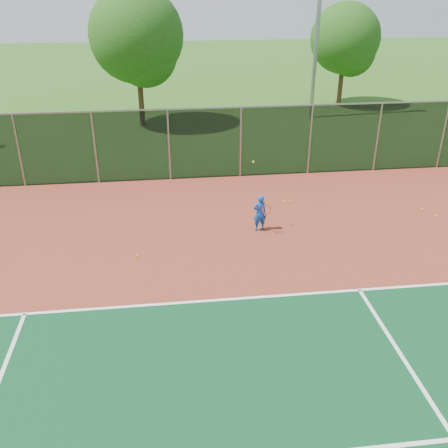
# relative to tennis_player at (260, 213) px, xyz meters

# --- Properties ---
(ground) EXTENTS (120.00, 120.00, 0.00)m
(ground) POSITION_rel_tennis_player_xyz_m (0.10, -6.93, -0.67)
(ground) COLOR #275317
(ground) RESTS_ON ground
(court_apron) EXTENTS (30.00, 20.00, 0.02)m
(court_apron) POSITION_rel_tennis_player_xyz_m (0.10, -4.93, -0.66)
(court_apron) COLOR maroon
(court_apron) RESTS_ON ground
(fence_back) EXTENTS (30.00, 0.06, 3.03)m
(fence_back) POSITION_rel_tennis_player_xyz_m (0.10, 5.07, 0.89)
(fence_back) COLOR black
(fence_back) RESTS_ON court_apron
(tennis_player) EXTENTS (0.59, 0.61, 2.47)m
(tennis_player) POSITION_rel_tennis_player_xyz_m (0.00, 0.00, 0.00)
(tennis_player) COLOR #1246A9
(tennis_player) RESTS_ON court_apron
(practice_ball_0) EXTENTS (0.07, 0.07, 0.07)m
(practice_ball_0) POSITION_rel_tennis_player_xyz_m (6.30, 0.82, -0.61)
(practice_ball_0) COLOR yellow
(practice_ball_0) RESTS_ON court_apron
(practice_ball_1) EXTENTS (0.07, 0.07, 0.07)m
(practice_ball_1) POSITION_rel_tennis_player_xyz_m (1.62, 2.13, -0.61)
(practice_ball_1) COLOR yellow
(practice_ball_1) RESTS_ON court_apron
(practice_ball_4) EXTENTS (0.07, 0.07, 0.07)m
(practice_ball_4) POSITION_rel_tennis_player_xyz_m (-4.11, -1.36, -0.61)
(practice_ball_4) COLOR yellow
(practice_ball_4) RESTS_ON court_apron
(practice_ball_5) EXTENTS (0.07, 0.07, 0.07)m
(practice_ball_5) POSITION_rel_tennis_player_xyz_m (1.40, 2.12, -0.61)
(practice_ball_5) COLOR yellow
(practice_ball_5) RESTS_ON court_apron
(practice_ball_7) EXTENTS (0.07, 0.07, 0.07)m
(practice_ball_7) POSITION_rel_tennis_player_xyz_m (6.56, 0.22, -0.61)
(practice_ball_7) COLOR yellow
(practice_ball_7) RESTS_ON court_apron
(tree_back_left) EXTENTS (5.06, 5.06, 7.43)m
(tree_back_left) POSITION_rel_tennis_player_xyz_m (-4.17, 13.64, 4.00)
(tree_back_left) COLOR #3B2115
(tree_back_left) RESTS_ON ground
(tree_back_mid) EXTENTS (4.35, 4.35, 6.39)m
(tree_back_mid) POSITION_rel_tennis_player_xyz_m (8.61, 16.96, 3.34)
(tree_back_mid) COLOR #3B2115
(tree_back_mid) RESTS_ON ground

